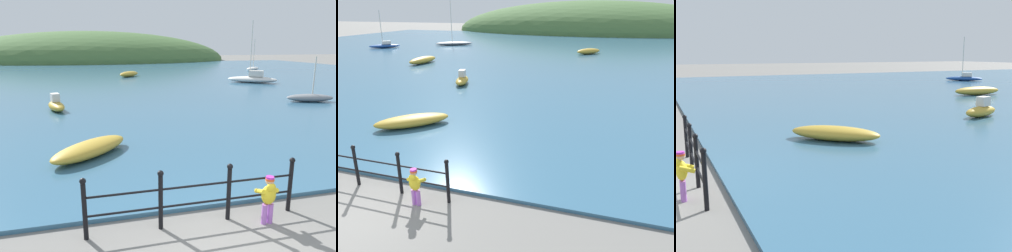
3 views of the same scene
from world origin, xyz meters
The scene contains 6 objects.
iron_railing centered at (-0.24, 1.50, 0.64)m, with size 4.36×0.12×1.21m.
child_in_coat centered at (1.16, 1.15, 0.60)m, with size 0.38×0.37×1.00m.
boat_far_left centered at (-3.65, 13.87, 0.39)m, with size 1.25×2.26×0.89m.
boat_twin_mast centered at (-10.66, 20.52, 0.38)m, with size 1.35×3.57×0.57m.
boat_blue_hull centered at (-21.65, 29.58, 0.39)m, with size 3.33×3.24×4.39m.
boat_red_dinghy centered at (-2.14, 5.99, 0.33)m, with size 2.89×2.87×0.46m.
Camera 3 is at (9.24, 0.76, 2.90)m, focal length 42.00 mm.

